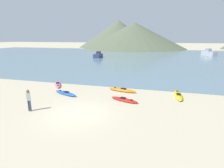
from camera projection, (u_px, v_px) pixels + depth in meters
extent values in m
plane|color=beige|center=(77.00, 114.00, 13.42)|extent=(400.00, 400.00, 0.00)
cube|color=slate|center=(141.00, 57.00, 53.36)|extent=(160.00, 70.00, 0.06)
cone|color=#5B664C|center=(118.00, 34.00, 108.42)|extent=(48.20, 48.20, 16.12)
cone|color=#5B664C|center=(134.00, 36.00, 93.83)|extent=(54.55, 54.55, 13.60)
ellipsoid|color=orange|center=(122.00, 90.00, 18.92)|extent=(3.24, 1.25, 0.33)
cube|color=black|center=(124.00, 89.00, 18.81)|extent=(0.63, 0.45, 0.05)
cylinder|color=black|center=(115.00, 87.00, 19.26)|extent=(0.22, 0.22, 0.02)
ellipsoid|color=yellow|center=(178.00, 95.00, 17.27)|extent=(0.82, 3.36, 0.29)
cube|color=black|center=(179.00, 94.00, 17.07)|extent=(0.41, 0.61, 0.05)
cylinder|color=black|center=(177.00, 91.00, 18.09)|extent=(0.25, 0.25, 0.02)
ellipsoid|color=blue|center=(65.00, 93.00, 17.91)|extent=(3.06, 1.65, 0.30)
cube|color=black|center=(66.00, 92.00, 17.78)|extent=(0.63, 0.51, 0.05)
cylinder|color=black|center=(60.00, 90.00, 18.35)|extent=(0.21, 0.21, 0.02)
ellipsoid|color=#E5668C|center=(58.00, 84.00, 21.40)|extent=(2.41, 3.12, 0.25)
cube|color=black|center=(58.00, 83.00, 21.51)|extent=(0.63, 0.69, 0.05)
cylinder|color=black|center=(58.00, 85.00, 20.52)|extent=(0.22, 0.22, 0.02)
ellipsoid|color=red|center=(124.00, 100.00, 16.08)|extent=(2.85, 1.58, 0.26)
cube|color=black|center=(123.00, 98.00, 16.12)|extent=(0.60, 0.52, 0.05)
cylinder|color=black|center=(131.00, 100.00, 15.62)|extent=(0.24, 0.24, 0.02)
cylinder|color=#384260|center=(29.00, 106.00, 13.84)|extent=(0.13, 0.13, 0.89)
cylinder|color=#384260|center=(30.00, 106.00, 13.80)|extent=(0.13, 0.13, 0.89)
cube|color=#B2B2B7|center=(28.00, 97.00, 13.62)|extent=(0.31, 0.29, 0.63)
cylinder|color=#B2B2B7|center=(27.00, 96.00, 13.65)|extent=(0.09, 0.09, 0.60)
cylinder|color=#B2B2B7|center=(30.00, 97.00, 13.58)|extent=(0.09, 0.09, 0.60)
sphere|color=brown|center=(28.00, 91.00, 13.51)|extent=(0.24, 0.24, 0.24)
cube|color=#B2B2B7|center=(209.00, 54.00, 56.18)|extent=(4.09, 5.24, 1.33)
cube|color=#8C99A8|center=(208.00, 50.00, 56.36)|extent=(1.71, 1.85, 0.93)
cube|color=navy|center=(98.00, 56.00, 50.96)|extent=(1.90, 3.95, 1.05)
cube|color=#333338|center=(98.00, 52.00, 51.09)|extent=(1.11, 1.20, 0.74)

